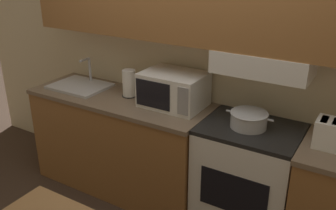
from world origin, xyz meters
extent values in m
plane|color=#3D2D23|center=(0.00, 0.00, 0.00)|extent=(16.00, 16.00, 0.00)
cube|color=beige|center=(0.00, 0.03, 1.27)|extent=(5.22, 0.05, 2.55)
cube|color=white|center=(0.59, -0.16, 1.35)|extent=(0.67, 0.34, 0.16)
cube|color=#936033|center=(-0.59, -0.29, 0.43)|extent=(1.63, 0.59, 0.87)
cube|color=#75604C|center=(-0.59, -0.29, 0.88)|extent=(1.65, 0.61, 0.04)
cube|color=#936033|center=(1.18, -0.29, 0.43)|extent=(0.45, 0.59, 0.87)
cube|color=white|center=(0.59, -0.28, 0.44)|extent=(0.71, 0.56, 0.87)
cube|color=black|center=(0.59, -0.28, 0.89)|extent=(0.71, 0.56, 0.03)
cube|color=black|center=(0.59, -0.56, 0.50)|extent=(0.49, 0.01, 0.31)
cylinder|color=black|center=(0.43, -0.39, 0.90)|extent=(0.10, 0.10, 0.01)
cylinder|color=black|center=(0.75, -0.39, 0.90)|extent=(0.10, 0.10, 0.01)
cylinder|color=black|center=(0.43, -0.17, 0.90)|extent=(0.10, 0.10, 0.01)
cylinder|color=black|center=(0.75, -0.17, 0.90)|extent=(0.10, 0.10, 0.01)
cylinder|color=#B7BABF|center=(0.57, -0.29, 0.96)|extent=(0.26, 0.26, 0.11)
torus|color=#B7BABF|center=(0.57, -0.29, 1.01)|extent=(0.27, 0.27, 0.01)
cylinder|color=#B7BABF|center=(0.42, -0.29, 0.99)|extent=(0.05, 0.01, 0.01)
cylinder|color=#B7BABF|center=(0.72, -0.29, 0.99)|extent=(0.05, 0.01, 0.01)
cube|color=white|center=(-0.09, -0.22, 1.04)|extent=(0.49, 0.37, 0.28)
cube|color=black|center=(-0.17, -0.40, 1.04)|extent=(0.31, 0.01, 0.22)
cube|color=gray|center=(0.09, -0.40, 1.04)|extent=(0.09, 0.01, 0.22)
cube|color=black|center=(1.01, -0.29, 1.02)|extent=(0.01, 0.02, 0.02)
cube|color=black|center=(1.06, -0.29, 1.08)|extent=(0.04, 0.12, 0.01)
cube|color=black|center=(1.13, -0.29, 1.08)|extent=(0.04, 0.12, 0.01)
cube|color=#B7BABF|center=(-1.05, -0.29, 0.91)|extent=(0.51, 0.40, 0.02)
cube|color=#4C4F54|center=(-1.05, -0.31, 0.92)|extent=(0.43, 0.30, 0.01)
cylinder|color=#B7BABF|center=(-1.05, -0.15, 1.03)|extent=(0.02, 0.02, 0.22)
cylinder|color=#B7BABF|center=(-1.05, -0.21, 1.14)|extent=(0.02, 0.12, 0.02)
cylinder|color=black|center=(-0.53, -0.24, 0.91)|extent=(0.13, 0.13, 0.01)
cylinder|color=white|center=(-0.53, -0.24, 1.02)|extent=(0.11, 0.11, 0.23)
camera|label=1|loc=(1.32, -2.64, 2.08)|focal=40.00mm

